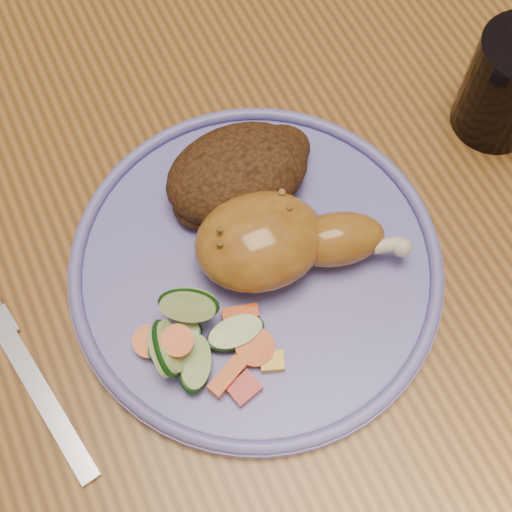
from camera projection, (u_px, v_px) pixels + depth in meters
name	position (u px, v px, depth m)	size (l,w,h in m)	color
ground	(277.00, 361.00, 1.29)	(4.00, 4.00, 0.00)	brown
dining_table	(297.00, 167.00, 0.68)	(0.90, 1.40, 0.75)	brown
plate	(256.00, 267.00, 0.54)	(0.28, 0.28, 0.01)	#6963B9
plate_rim	(256.00, 262.00, 0.53)	(0.28, 0.28, 0.01)	#6963B9
chicken_leg	(278.00, 241.00, 0.52)	(0.15, 0.10, 0.05)	#A76A23
rice_pilaf	(240.00, 173.00, 0.54)	(0.12, 0.08, 0.05)	#412310
vegetable_pile	(198.00, 341.00, 0.50)	(0.09, 0.10, 0.05)	#A50A05
fork	(29.00, 372.00, 0.51)	(0.05, 0.17, 0.00)	silver
drinking_glass	(509.00, 85.00, 0.56)	(0.07, 0.07, 0.09)	black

